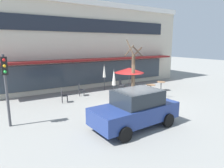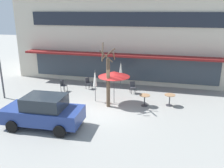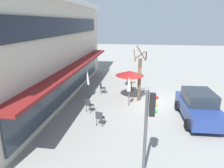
# 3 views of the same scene
# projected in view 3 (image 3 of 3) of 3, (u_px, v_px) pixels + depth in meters

# --- Properties ---
(ground_plane) EXTENTS (80.00, 80.00, 0.00)m
(ground_plane) POSITION_uv_depth(u_px,v_px,m) (150.00, 102.00, 14.61)
(ground_plane) COLOR gray
(building_facade) EXTENTS (19.49, 9.10, 7.42)m
(building_facade) POSITION_uv_depth(u_px,v_px,m) (18.00, 49.00, 14.90)
(building_facade) COLOR beige
(building_facade) RESTS_ON ground
(cafe_table_near_wall) EXTENTS (0.70, 0.70, 0.76)m
(cafe_table_near_wall) POSITION_uv_depth(u_px,v_px,m) (127.00, 79.00, 18.64)
(cafe_table_near_wall) COLOR #333338
(cafe_table_near_wall) RESTS_ON ground
(cafe_table_streetside) EXTENTS (0.70, 0.70, 0.76)m
(cafe_table_streetside) POSITION_uv_depth(u_px,v_px,m) (131.00, 84.00, 17.08)
(cafe_table_streetside) COLOR #333338
(cafe_table_streetside) RESTS_ON ground
(patio_umbrella_green_folded) EXTENTS (2.10, 2.10, 2.20)m
(patio_umbrella_green_folded) POSITION_uv_depth(u_px,v_px,m) (130.00, 73.00, 14.69)
(patio_umbrella_green_folded) COLOR #4C4C51
(patio_umbrella_green_folded) RESTS_ON ground
(patio_umbrella_cream_folded) EXTENTS (0.28, 0.28, 2.20)m
(patio_umbrella_cream_folded) POSITION_uv_depth(u_px,v_px,m) (88.00, 78.00, 15.02)
(patio_umbrella_cream_folded) COLOR #4C4C51
(patio_umbrella_cream_folded) RESTS_ON ground
(patio_umbrella_corner_open) EXTENTS (0.28, 0.28, 2.20)m
(patio_umbrella_corner_open) POSITION_uv_depth(u_px,v_px,m) (129.00, 84.00, 13.56)
(patio_umbrella_corner_open) COLOR #4C4C51
(patio_umbrella_corner_open) RESTS_ON ground
(cafe_chair_0) EXTENTS (0.48, 0.48, 0.89)m
(cafe_chair_0) POSITION_uv_depth(u_px,v_px,m) (100.00, 117.00, 11.17)
(cafe_chair_0) COLOR #333338
(cafe_chair_0) RESTS_ON ground
(cafe_chair_1) EXTENTS (0.54, 0.54, 0.89)m
(cafe_chair_1) POSITION_uv_depth(u_px,v_px,m) (89.00, 104.00, 12.90)
(cafe_chair_1) COLOR #333338
(cafe_chair_1) RESTS_ON ground
(cafe_chair_2) EXTENTS (0.54, 0.54, 0.89)m
(cafe_chair_2) POSITION_uv_depth(u_px,v_px,m) (102.00, 87.00, 16.30)
(cafe_chair_2) COLOR #333338
(cafe_chair_2) RESTS_ON ground
(parked_sedan) EXTENTS (4.29, 2.18, 1.76)m
(parked_sedan) POSITION_uv_depth(u_px,v_px,m) (198.00, 106.00, 11.77)
(parked_sedan) COLOR navy
(parked_sedan) RESTS_ON ground
(street_tree) EXTENTS (0.95, 0.97, 4.13)m
(street_tree) POSITION_uv_depth(u_px,v_px,m) (139.00, 77.00, 14.44)
(street_tree) COLOR brown
(street_tree) RESTS_ON ground
(traffic_light_pole) EXTENTS (0.26, 0.44, 3.40)m
(traffic_light_pole) POSITION_uv_depth(u_px,v_px,m) (149.00, 120.00, 7.04)
(traffic_light_pole) COLOR #47474C
(traffic_light_pole) RESTS_ON ground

